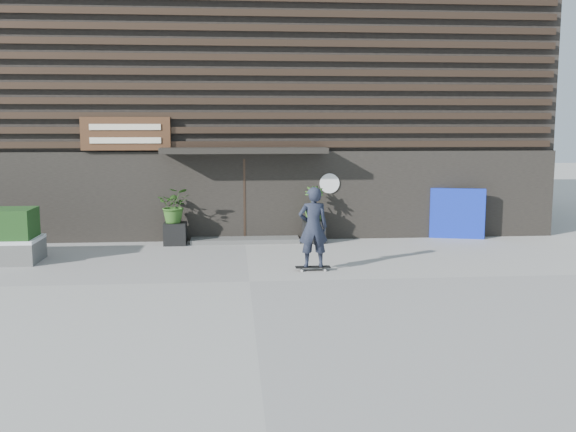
{
  "coord_description": "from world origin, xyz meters",
  "views": [
    {
      "loc": [
        -0.33,
        -13.22,
        3.25
      ],
      "look_at": [
        0.97,
        1.92,
        1.1
      ],
      "focal_mm": 40.49,
      "sensor_mm": 36.0,
      "label": 1
    }
  ],
  "objects": [
    {
      "name": "bamboo_right",
      "position": [
        1.9,
        4.4,
        1.08
      ],
      "size": [
        0.54,
        0.54,
        0.96
      ],
      "primitive_type": "imported",
      "color": "#2D591E",
      "rests_on": "planter_pot_right"
    },
    {
      "name": "planter_pot_left",
      "position": [
        -1.9,
        4.4,
        0.3
      ],
      "size": [
        0.6,
        0.6,
        0.6
      ],
      "primitive_type": "cube",
      "color": "black",
      "rests_on": "ground"
    },
    {
      "name": "bamboo_left",
      "position": [
        -1.9,
        4.4,
        1.08
      ],
      "size": [
        0.86,
        0.75,
        0.96
      ],
      "primitive_type": "imported",
      "color": "#2D591E",
      "rests_on": "planter_pot_left"
    },
    {
      "name": "skateboarder",
      "position": [
        1.44,
        0.89,
        0.98
      ],
      "size": [
        0.78,
        0.45,
        1.89
      ],
      "color": "black",
      "rests_on": "ground"
    },
    {
      "name": "blue_tarp",
      "position": [
        6.08,
        4.7,
        0.72
      ],
      "size": [
        1.52,
        0.51,
        1.44
      ],
      "primitive_type": "cube",
      "rotation": [
        0.0,
        0.0,
        -0.26
      ],
      "color": "#0D21A9",
      "rests_on": "ground"
    },
    {
      "name": "entrance_step",
      "position": [
        0.0,
        4.6,
        0.06
      ],
      "size": [
        3.0,
        0.8,
        0.12
      ],
      "primitive_type": "cube",
      "color": "#4E4E4C",
      "rests_on": "ground"
    },
    {
      "name": "planter_pot_right",
      "position": [
        1.9,
        4.4,
        0.3
      ],
      "size": [
        0.6,
        0.6,
        0.6
      ],
      "primitive_type": "cube",
      "color": "black",
      "rests_on": "ground"
    },
    {
      "name": "ground",
      "position": [
        0.0,
        0.0,
        0.0
      ],
      "size": [
        80.0,
        80.0,
        0.0
      ],
      "primitive_type": "plane",
      "color": "#9F9C96",
      "rests_on": "ground"
    },
    {
      "name": "building",
      "position": [
        -0.0,
        9.96,
        3.99
      ],
      "size": [
        18.0,
        11.0,
        8.0
      ],
      "color": "black",
      "rests_on": "ground"
    }
  ]
}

